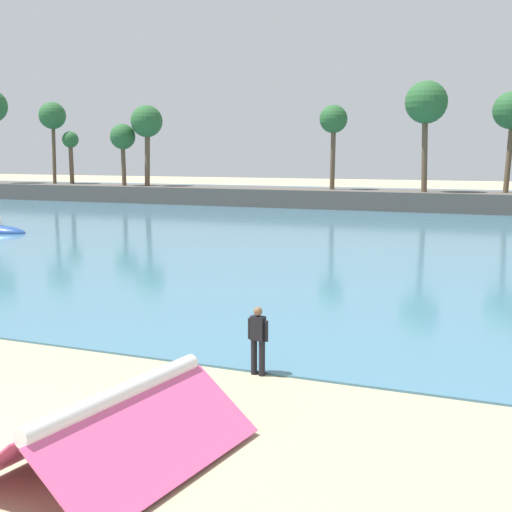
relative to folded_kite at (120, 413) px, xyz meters
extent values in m
cube|color=teal|center=(-3.64, 49.90, -0.87)|extent=(220.00, 89.20, 0.06)
cube|color=#514C47|center=(-3.64, 54.50, 0.00)|extent=(110.00, 6.00, 1.80)
cylinder|color=brown|center=(-45.26, 54.74, 4.77)|extent=(0.50, 0.71, 7.76)
sphere|color=#285B2D|center=(-45.26, 54.74, 8.64)|extent=(3.07, 3.07, 3.07)
cylinder|color=brown|center=(-11.96, 54.51, 4.25)|extent=(0.56, 0.55, 6.73)
sphere|color=#285B2D|center=(-11.96, 54.51, 7.61)|extent=(2.68, 2.68, 2.68)
cylinder|color=brown|center=(-43.04, 54.93, 3.41)|extent=(0.49, 0.54, 5.02)
sphere|color=#285B2D|center=(-43.04, 54.93, 5.92)|extent=(1.86, 1.86, 1.86)
cylinder|color=brown|center=(-35.02, 53.41, 3.52)|extent=(0.58, 0.53, 5.26)
sphere|color=#285B2D|center=(-35.02, 53.41, 6.14)|extent=(2.71, 2.71, 2.71)
cylinder|color=brown|center=(-3.12, 53.34, 4.88)|extent=(0.70, 0.58, 7.97)
sphere|color=#285B2D|center=(-3.12, 53.34, 8.85)|extent=(3.78, 3.78, 3.78)
cylinder|color=brown|center=(-32.27, 53.87, 4.32)|extent=(0.58, 0.84, 6.86)
sphere|color=#285B2D|center=(-32.27, 53.87, 7.74)|extent=(3.37, 3.37, 3.37)
cylinder|color=brown|center=(3.97, 55.22, 4.49)|extent=(0.75, 0.79, 7.22)
sphere|color=#285B2D|center=(3.97, 55.22, 8.09)|extent=(3.27, 3.27, 3.27)
cube|color=#EA5693|center=(-0.76, 0.11, -0.29)|extent=(1.93, 4.53, 1.08)
cube|color=#EA5693|center=(0.76, -0.11, -0.29)|extent=(1.93, 4.53, 1.08)
cylinder|color=white|center=(0.00, 0.00, 0.33)|extent=(0.88, 4.17, 0.31)
cylinder|color=black|center=(0.29, 5.23, -0.47)|extent=(0.15, 0.15, 0.86)
cylinder|color=black|center=(0.51, 5.20, -0.47)|extent=(0.15, 0.15, 0.86)
cube|color=black|center=(0.40, 5.21, 0.25)|extent=(0.37, 0.25, 0.58)
sphere|color=brown|center=(0.40, 5.21, 0.66)|extent=(0.21, 0.21, 0.21)
cylinder|color=black|center=(0.17, 5.25, 0.21)|extent=(0.09, 0.09, 0.50)
cylinder|color=black|center=(0.63, 5.18, 0.21)|extent=(0.09, 0.09, 0.50)
camera|label=1|loc=(6.29, -9.20, 4.34)|focal=47.49mm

